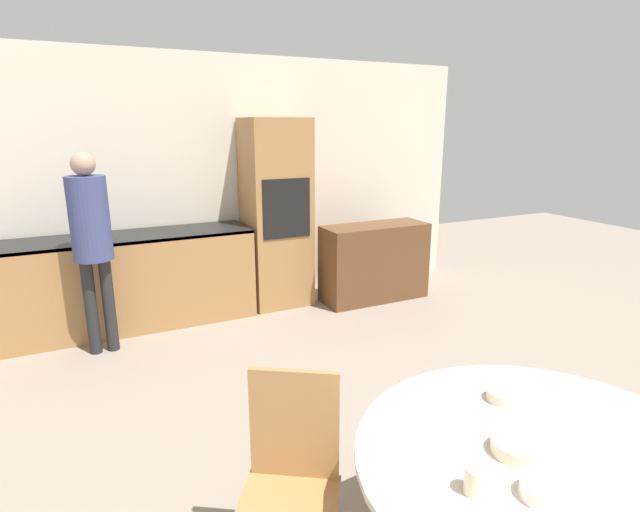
{
  "coord_description": "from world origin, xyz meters",
  "views": [
    {
      "loc": [
        -1.32,
        0.35,
        1.91
      ],
      "look_at": [
        0.04,
        3.12,
        1.09
      ],
      "focal_mm": 28.0,
      "sensor_mm": 36.0,
      "label": 1
    }
  ],
  "objects_px": {
    "person_standing": "(91,231)",
    "bowl_centre": "(503,396)",
    "chair_far_left": "(291,472)",
    "bowl_near": "(544,491)",
    "sideboard": "(374,262)",
    "oven_unit": "(276,214)",
    "bowl_far": "(516,447)",
    "dining_table": "(547,503)",
    "cup": "(475,480)"
  },
  "relations": [
    {
      "from": "person_standing",
      "to": "bowl_centre",
      "type": "relative_size",
      "value": 11.95
    },
    {
      "from": "chair_far_left",
      "to": "bowl_near",
      "type": "xyz_separation_m",
      "value": [
        0.58,
        -0.73,
        0.25
      ]
    },
    {
      "from": "sideboard",
      "to": "oven_unit",
      "type": "bearing_deg",
      "value": 159.54
    },
    {
      "from": "sideboard",
      "to": "bowl_far",
      "type": "height_order",
      "value": "sideboard"
    },
    {
      "from": "bowl_centre",
      "to": "bowl_far",
      "type": "distance_m",
      "value": 0.37
    },
    {
      "from": "oven_unit",
      "to": "dining_table",
      "type": "height_order",
      "value": "oven_unit"
    },
    {
      "from": "dining_table",
      "to": "bowl_near",
      "type": "height_order",
      "value": "bowl_near"
    },
    {
      "from": "sideboard",
      "to": "bowl_centre",
      "type": "height_order",
      "value": "sideboard"
    },
    {
      "from": "oven_unit",
      "to": "bowl_centre",
      "type": "height_order",
      "value": "oven_unit"
    },
    {
      "from": "cup",
      "to": "bowl_centre",
      "type": "xyz_separation_m",
      "value": [
        0.51,
        0.38,
        -0.02
      ]
    },
    {
      "from": "sideboard",
      "to": "bowl_far",
      "type": "bearing_deg",
      "value": -114.39
    },
    {
      "from": "oven_unit",
      "to": "bowl_near",
      "type": "height_order",
      "value": "oven_unit"
    },
    {
      "from": "person_standing",
      "to": "bowl_far",
      "type": "xyz_separation_m",
      "value": [
        1.27,
        -3.29,
        -0.3
      ]
    },
    {
      "from": "oven_unit",
      "to": "bowl_far",
      "type": "distance_m",
      "value": 3.83
    },
    {
      "from": "sideboard",
      "to": "bowl_far",
      "type": "relative_size",
      "value": 6.42
    },
    {
      "from": "sideboard",
      "to": "bowl_near",
      "type": "height_order",
      "value": "sideboard"
    },
    {
      "from": "bowl_centre",
      "to": "dining_table",
      "type": "bearing_deg",
      "value": -109.75
    },
    {
      "from": "dining_table",
      "to": "cup",
      "type": "xyz_separation_m",
      "value": [
        -0.38,
        -0.01,
        0.24
      ]
    },
    {
      "from": "oven_unit",
      "to": "chair_far_left",
      "type": "height_order",
      "value": "oven_unit"
    },
    {
      "from": "dining_table",
      "to": "oven_unit",
      "type": "bearing_deg",
      "value": 83.45
    },
    {
      "from": "oven_unit",
      "to": "bowl_near",
      "type": "relative_size",
      "value": 13.0
    },
    {
      "from": "bowl_centre",
      "to": "bowl_near",
      "type": "bearing_deg",
      "value": -123.81
    },
    {
      "from": "cup",
      "to": "bowl_centre",
      "type": "bearing_deg",
      "value": 36.27
    },
    {
      "from": "cup",
      "to": "sideboard",
      "type": "bearing_deg",
      "value": 62.43
    },
    {
      "from": "person_standing",
      "to": "chair_far_left",
      "type": "bearing_deg",
      "value": -77.89
    },
    {
      "from": "person_standing",
      "to": "bowl_near",
      "type": "height_order",
      "value": "person_standing"
    },
    {
      "from": "oven_unit",
      "to": "bowl_far",
      "type": "height_order",
      "value": "oven_unit"
    },
    {
      "from": "bowl_near",
      "to": "person_standing",
      "type": "bearing_deg",
      "value": 108.5
    },
    {
      "from": "oven_unit",
      "to": "bowl_far",
      "type": "xyz_separation_m",
      "value": [
        -0.54,
        -3.79,
        -0.22
      ]
    },
    {
      "from": "dining_table",
      "to": "bowl_centre",
      "type": "relative_size",
      "value": 10.12
    },
    {
      "from": "chair_far_left",
      "to": "cup",
      "type": "relative_size",
      "value": 9.98
    },
    {
      "from": "dining_table",
      "to": "bowl_near",
      "type": "distance_m",
      "value": 0.32
    },
    {
      "from": "bowl_centre",
      "to": "sideboard",
      "type": "bearing_deg",
      "value": 67.17
    },
    {
      "from": "bowl_centre",
      "to": "person_standing",
      "type": "bearing_deg",
      "value": 116.53
    },
    {
      "from": "oven_unit",
      "to": "person_standing",
      "type": "bearing_deg",
      "value": -164.49
    },
    {
      "from": "chair_far_left",
      "to": "bowl_near",
      "type": "bearing_deg",
      "value": -19.12
    },
    {
      "from": "dining_table",
      "to": "cup",
      "type": "height_order",
      "value": "cup"
    },
    {
      "from": "sideboard",
      "to": "dining_table",
      "type": "relative_size",
      "value": 0.82
    },
    {
      "from": "dining_table",
      "to": "bowl_near",
      "type": "relative_size",
      "value": 9.49
    },
    {
      "from": "cup",
      "to": "bowl_far",
      "type": "bearing_deg",
      "value": 17.5
    },
    {
      "from": "person_standing",
      "to": "bowl_near",
      "type": "distance_m",
      "value": 3.69
    },
    {
      "from": "cup",
      "to": "person_standing",
      "type": "bearing_deg",
      "value": 106.25
    },
    {
      "from": "dining_table",
      "to": "bowl_centre",
      "type": "bearing_deg",
      "value": 70.25
    },
    {
      "from": "sideboard",
      "to": "dining_table",
      "type": "xyz_separation_m",
      "value": [
        -1.45,
        -3.5,
        0.12
      ]
    },
    {
      "from": "chair_far_left",
      "to": "dining_table",
      "type": "bearing_deg",
      "value": -5.54
    },
    {
      "from": "dining_table",
      "to": "chair_far_left",
      "type": "distance_m",
      "value": 0.98
    },
    {
      "from": "bowl_near",
      "to": "sideboard",
      "type": "bearing_deg",
      "value": 65.54
    },
    {
      "from": "bowl_near",
      "to": "bowl_centre",
      "type": "relative_size",
      "value": 1.07
    },
    {
      "from": "sideboard",
      "to": "bowl_near",
      "type": "distance_m",
      "value": 3.99
    },
    {
      "from": "oven_unit",
      "to": "dining_table",
      "type": "bearing_deg",
      "value": -96.55
    }
  ]
}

